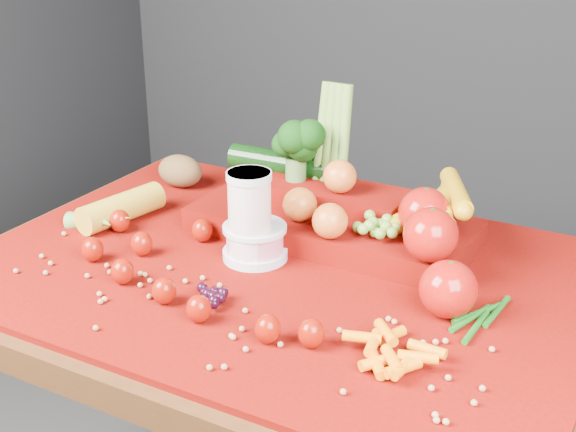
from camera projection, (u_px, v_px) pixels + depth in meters
The scene contains 12 objects.
table at pixel (283, 321), 1.42m from camera, with size 1.10×0.80×0.75m.
red_cloth at pixel (282, 270), 1.38m from camera, with size 1.05×0.75×0.01m, color #660903.
milk_glass at pixel (250, 215), 1.36m from camera, with size 0.08×0.08×0.17m.
yogurt_bowl at pixel (255, 241), 1.40m from camera, with size 0.11×0.11×0.06m.
strawberry_scatter at pixel (175, 270), 1.31m from camera, with size 0.54×0.28×0.05m.
dark_grape_cluster at pixel (209, 295), 1.26m from camera, with size 0.06×0.05×0.03m, color black, non-canonical shape.
soybean_scatter at pixel (218, 316), 1.22m from camera, with size 0.84×0.24×0.01m, color #B07C4C, non-canonical shape.
corn_ear at pixel (107, 216), 1.53m from camera, with size 0.21×0.25×0.06m.
potato at pixel (180, 171), 1.72m from camera, with size 0.10×0.07×0.07m, color #533D1A.
baby_carrot_pile at pixel (394, 350), 1.11m from camera, with size 0.17×0.17×0.03m, color orange, non-canonical shape.
green_bean_pile at pixel (483, 318), 1.21m from camera, with size 0.14×0.12×0.01m, color #155613, non-canonical shape.
produce_mound at pixel (352, 212), 1.45m from camera, with size 0.59×0.38×0.27m.
Camera 1 is at (0.61, -1.07, 1.39)m, focal length 50.00 mm.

